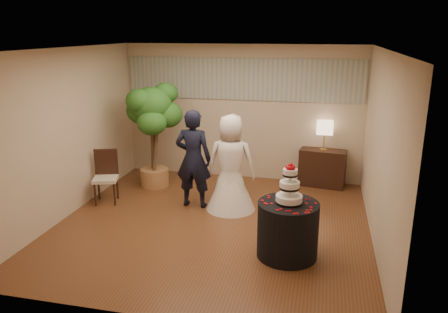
% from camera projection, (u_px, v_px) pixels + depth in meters
% --- Properties ---
extents(floor, '(5.00, 5.00, 0.00)m').
position_uv_depth(floor, '(213.00, 224.00, 7.17)').
color(floor, brown).
rests_on(floor, ground).
extents(ceiling, '(5.00, 5.00, 0.00)m').
position_uv_depth(ceiling, '(211.00, 49.00, 6.39)').
color(ceiling, white).
rests_on(ceiling, wall_back).
extents(wall_back, '(5.00, 0.06, 2.80)m').
position_uv_depth(wall_back, '(242.00, 113.00, 9.12)').
color(wall_back, '#C6B093').
rests_on(wall_back, ground).
extents(wall_front, '(5.00, 0.06, 2.80)m').
position_uv_depth(wall_front, '(151.00, 200.00, 4.44)').
color(wall_front, '#C6B093').
rests_on(wall_front, ground).
extents(wall_left, '(0.06, 5.00, 2.80)m').
position_uv_depth(wall_left, '(68.00, 133.00, 7.32)').
color(wall_left, '#C6B093').
rests_on(wall_left, ground).
extents(wall_right, '(0.06, 5.00, 2.80)m').
position_uv_depth(wall_right, '(381.00, 151.00, 6.24)').
color(wall_right, '#C6B093').
rests_on(wall_right, ground).
extents(mural_border, '(4.90, 0.02, 0.85)m').
position_uv_depth(mural_border, '(242.00, 79.00, 8.90)').
color(mural_border, '#9BA293').
rests_on(mural_border, wall_back).
extents(groom, '(0.65, 0.43, 1.77)m').
position_uv_depth(groom, '(193.00, 159.00, 7.69)').
color(groom, black).
rests_on(groom, floor).
extents(bride, '(0.91, 0.91, 1.71)m').
position_uv_depth(bride, '(231.00, 163.00, 7.56)').
color(bride, white).
rests_on(bride, floor).
extents(cake_table, '(0.91, 0.91, 0.80)m').
position_uv_depth(cake_table, '(288.00, 230.00, 6.06)').
color(cake_table, black).
rests_on(cake_table, floor).
extents(wedding_cake, '(0.37, 0.37, 0.57)m').
position_uv_depth(wedding_cake, '(290.00, 183.00, 5.87)').
color(wedding_cake, white).
rests_on(wedding_cake, cake_table).
extents(console, '(0.95, 0.53, 0.76)m').
position_uv_depth(console, '(322.00, 168.00, 8.84)').
color(console, black).
rests_on(console, floor).
extents(table_lamp, '(0.32, 0.32, 0.58)m').
position_uv_depth(table_lamp, '(324.00, 136.00, 8.66)').
color(table_lamp, tan).
rests_on(table_lamp, console).
extents(ficus_tree, '(1.25, 1.25, 2.13)m').
position_uv_depth(ficus_tree, '(153.00, 135.00, 8.64)').
color(ficus_tree, '#29621F').
rests_on(ficus_tree, floor).
extents(side_chair, '(0.56, 0.58, 0.97)m').
position_uv_depth(side_chair, '(105.00, 177.00, 7.95)').
color(side_chair, black).
rests_on(side_chair, floor).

